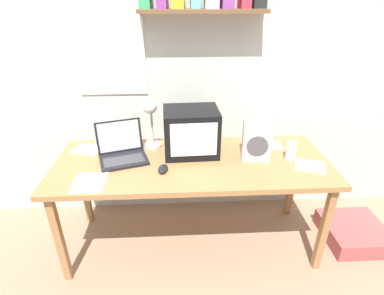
{
  "coord_description": "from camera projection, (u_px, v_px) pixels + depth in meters",
  "views": [
    {
      "loc": [
        -0.09,
        -1.73,
        1.7
      ],
      "look_at": [
        0.0,
        0.0,
        0.81
      ],
      "focal_mm": 28.0,
      "sensor_mm": 36.0,
      "label": 1
    }
  ],
  "objects": [
    {
      "name": "space_heater",
      "position": [
        257.0,
        141.0,
        1.96
      ],
      "size": [
        0.19,
        0.13,
        0.27
      ],
      "rotation": [
        0.0,
        0.0,
        -0.13
      ],
      "color": "silver",
      "rests_on": "corner_desk"
    },
    {
      "name": "ground_plane",
      "position": [
        192.0,
        241.0,
        2.31
      ],
      "size": [
        12.0,
        12.0,
        0.0
      ],
      "primitive_type": "plane",
      "color": "#97765D"
    },
    {
      "name": "corner_desk",
      "position": [
        192.0,
        168.0,
        2.02
      ],
      "size": [
        1.81,
        0.71,
        0.71
      ],
      "color": "#9C6E40",
      "rests_on": "ground_plane"
    },
    {
      "name": "floor_cushion",
      "position": [
        353.0,
        232.0,
        2.3
      ],
      "size": [
        0.44,
        0.44,
        0.13
      ],
      "color": "#A14949",
      "rests_on": "ground_plane"
    },
    {
      "name": "open_notebook",
      "position": [
        261.0,
        145.0,
        2.2
      ],
      "size": [
        0.29,
        0.16,
        0.0
      ],
      "rotation": [
        0.0,
        0.0,
        -0.08
      ],
      "color": "white",
      "rests_on": "corner_desk"
    },
    {
      "name": "printed_handout",
      "position": [
        310.0,
        166.0,
        1.93
      ],
      "size": [
        0.23,
        0.22,
        0.0
      ],
      "rotation": [
        0.0,
        0.0,
        -0.4
      ],
      "color": "white",
      "rests_on": "corner_desk"
    },
    {
      "name": "juice_glass",
      "position": [
        291.0,
        151.0,
        1.99
      ],
      "size": [
        0.07,
        0.07,
        0.13
      ],
      "color": "white",
      "rests_on": "corner_desk"
    },
    {
      "name": "computer_mouse",
      "position": [
        163.0,
        169.0,
        1.87
      ],
      "size": [
        0.08,
        0.11,
        0.03
      ],
      "rotation": [
        0.0,
        0.0,
        -0.15
      ],
      "color": "black",
      "rests_on": "corner_desk"
    },
    {
      "name": "loose_paper_near_monitor",
      "position": [
        89.0,
        182.0,
        1.76
      ],
      "size": [
        0.19,
        0.21,
        0.0
      ],
      "rotation": [
        0.0,
        0.0,
        0.01
      ],
      "color": "silver",
      "rests_on": "corner_desk"
    },
    {
      "name": "desk_lamp",
      "position": [
        150.0,
        115.0,
        2.03
      ],
      "size": [
        0.12,
        0.17,
        0.37
      ],
      "rotation": [
        0.0,
        0.0,
        -0.02
      ],
      "color": "silver",
      "rests_on": "corner_desk"
    },
    {
      "name": "loose_paper_near_laptop",
      "position": [
        88.0,
        149.0,
        2.13
      ],
      "size": [
        0.23,
        0.21,
        0.0
      ],
      "rotation": [
        0.0,
        0.0,
        -0.33
      ],
      "color": "silver",
      "rests_on": "corner_desk"
    },
    {
      "name": "crt_monitor",
      "position": [
        192.0,
        132.0,
        2.03
      ],
      "size": [
        0.37,
        0.31,
        0.31
      ],
      "rotation": [
        0.0,
        0.0,
        0.04
      ],
      "color": "black",
      "rests_on": "corner_desk"
    },
    {
      "name": "back_wall",
      "position": [
        188.0,
        55.0,
        2.16
      ],
      "size": [
        5.6,
        0.24,
        2.6
      ],
      "color": "beige",
      "rests_on": "ground_plane"
    },
    {
      "name": "laptop",
      "position": [
        122.0,
        149.0,
        2.01
      ],
      "size": [
        0.37,
        0.34,
        0.24
      ],
      "rotation": [
        0.0,
        0.0,
        0.29
      ],
      "color": "black",
      "rests_on": "corner_desk"
    }
  ]
}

